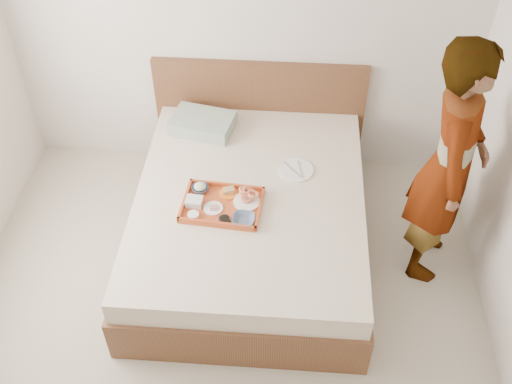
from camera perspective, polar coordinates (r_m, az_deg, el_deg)
The scene contains 16 objects.
ground at distance 3.92m, azimuth -3.82°, elevation -16.02°, with size 3.50×4.00×0.01m, color #BDB5A0.
wall_back at distance 4.45m, azimuth -1.41°, elevation 16.19°, with size 3.50×0.01×2.60m, color silver.
bed at distance 4.29m, azimuth -0.57°, elevation -2.70°, with size 1.65×2.00×0.53m, color brown.
headboard at distance 4.87m, azimuth 0.34°, elevation 7.38°, with size 1.65×0.06×0.95m, color brown.
pillow at distance 4.61m, azimuth -5.08°, elevation 6.48°, with size 0.46×0.31×0.11m, color #98A499.
tray at distance 4.00m, azimuth -3.22°, elevation -1.20°, with size 0.52×0.38×0.05m, color #C9521F.
prawn_plate at distance 4.02m, azimuth -0.88°, elevation -0.92°, with size 0.18×0.18×0.01m, color white.
navy_bowl_big at distance 3.89m, azimuth -1.17°, elevation -2.62°, with size 0.15×0.15×0.04m, color #162342.
sauce_dish at distance 3.90m, azimuth -3.01°, elevation -2.65°, with size 0.08×0.08×0.03m, color black.
meat_plate at distance 3.98m, azimuth -4.06°, elevation -1.55°, with size 0.13×0.13×0.01m, color white.
bread_plate at distance 4.08m, azimuth -2.63°, elevation -0.10°, with size 0.13×0.13×0.01m, color orange.
salad_bowl at distance 4.11m, azimuth -5.30°, elevation 0.33°, with size 0.11×0.11×0.04m, color #162342.
plastic_tub at distance 4.01m, azimuth -5.86°, elevation -0.90°, with size 0.11×0.09×0.05m, color silver.
cheese_round at distance 3.94m, azimuth -5.96°, elevation -2.20°, with size 0.08×0.08×0.03m, color white.
dinner_plate at distance 4.27m, azimuth 3.79°, elevation 2.08°, with size 0.25×0.25×0.01m, color white.
person at distance 3.96m, azimuth 17.81°, elevation 2.38°, with size 0.65×0.43×1.78m, color beige.
Camera 1 is at (0.39, -1.90, 3.41)m, focal length 42.30 mm.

